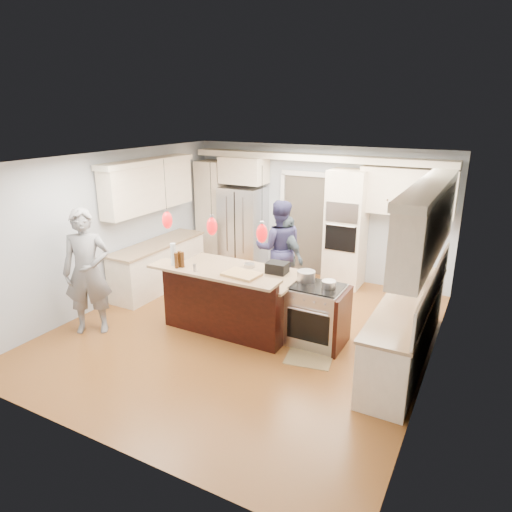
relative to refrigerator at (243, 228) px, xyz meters
The scene contains 23 objects.
ground_plane 3.19m from the refrigerator, 59.58° to the right, with size 6.00×6.00×0.00m, color #955D28.
room_shell 3.20m from the refrigerator, 59.58° to the right, with size 5.54×6.04×2.72m.
refrigerator is the anchor object (origin of this frame).
oven_column 2.31m from the refrigerator, ahead, with size 0.72×0.69×2.30m.
back_upper_cabinets 1.12m from the refrigerator, ahead, with size 5.30×0.61×2.54m.
right_counter_run 4.63m from the refrigerator, 30.36° to the right, with size 0.64×3.10×2.51m.
left_cabinets 2.05m from the refrigerator, 115.94° to the right, with size 0.64×2.30×2.51m.
kitchen_island 2.91m from the refrigerator, 63.07° to the right, with size 2.10×1.46×1.12m.
island_range 3.71m from the refrigerator, 42.59° to the right, with size 0.82×0.71×0.92m.
pendant_lights 3.53m from the refrigerator, 67.57° to the right, with size 1.75×0.15×1.03m.
person_bar_end 3.85m from the refrigerator, 98.87° to the right, with size 0.73×0.48×1.99m, color slate.
person_far_left 1.72m from the refrigerator, 37.25° to the right, with size 0.89×0.69×1.82m, color #2B2A51.
person_far_right 1.85m from the refrigerator, 34.20° to the right, with size 0.91×0.38×1.54m, color #42515D.
person_range_side 4.10m from the refrigerator, 22.20° to the right, with size 1.06×0.61×1.64m, color #A88FC1.
floor_rug 4.00m from the refrigerator, 45.35° to the right, with size 0.65×0.94×0.01m, color olive.
water_bottle 3.27m from the refrigerator, 79.16° to the right, with size 0.08×0.08×0.34m, color silver.
beer_bottle_a 3.31m from the refrigerator, 76.98° to the right, with size 0.06×0.06×0.24m, color #43240C.
beer_bottle_b 3.38m from the refrigerator, 77.41° to the right, with size 0.06×0.06×0.24m, color #43240C.
beer_bottle_c 3.32m from the refrigerator, 76.18° to the right, with size 0.06×0.06×0.24m, color #43240C.
drink_can 3.45m from the refrigerator, 72.05° to the right, with size 0.06×0.06×0.11m, color #B7B7BC.
cutting_board 3.57m from the refrigerator, 60.52° to the right, with size 0.51×0.36×0.04m, color tan.
pot_large 3.43m from the refrigerator, 44.21° to the right, with size 0.27×0.27×0.16m, color #B7B7BC.
pot_small 3.77m from the refrigerator, 40.98° to the right, with size 0.21×0.21×0.10m, color #B7B7BC.
Camera 1 is at (3.26, -5.75, 3.40)m, focal length 32.00 mm.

